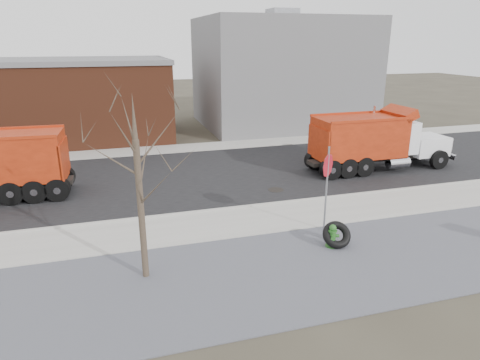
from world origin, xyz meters
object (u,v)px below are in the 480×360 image
object	(u,v)px
truck_tire	(337,235)
stop_sign	(327,175)
dump_truck_red_a	(375,139)
fire_hydrant	(332,237)

from	to	relation	value
truck_tire	stop_sign	distance (m)	2.05
dump_truck_red_a	stop_sign	bearing A→B (deg)	-134.73
truck_tire	stop_sign	bearing A→B (deg)	81.58
fire_hydrant	stop_sign	xyz separation A→B (m)	(0.34, 1.21, 1.70)
truck_tire	fire_hydrant	bearing A→B (deg)	-178.06
fire_hydrant	stop_sign	distance (m)	2.11
fire_hydrant	stop_sign	world-z (taller)	stop_sign
fire_hydrant	truck_tire	distance (m)	0.17
stop_sign	dump_truck_red_a	distance (m)	8.46
fire_hydrant	truck_tire	world-z (taller)	truck_tire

